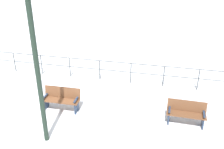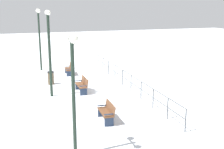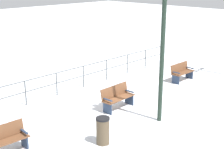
{
  "view_description": "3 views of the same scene",
  "coord_description": "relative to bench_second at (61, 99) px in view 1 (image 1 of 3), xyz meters",
  "views": [
    {
      "loc": [
        8.16,
        4.0,
        5.83
      ],
      "look_at": [
        -1.14,
        1.86,
        1.28
      ],
      "focal_mm": 41.07,
      "sensor_mm": 36.0,
      "label": 1
    },
    {
      "loc": [
        3.52,
        17.15,
        5.37
      ],
      "look_at": [
        -1.53,
        1.57,
        1.39
      ],
      "focal_mm": 46.72,
      "sensor_mm": 36.0,
      "label": 2
    },
    {
      "loc": [
        8.34,
        -9.05,
        5.2
      ],
      "look_at": [
        -0.96,
        0.6,
        1.11
      ],
      "focal_mm": 52.85,
      "sensor_mm": 36.0,
      "label": 3
    }
  ],
  "objects": [
    {
      "name": "ground_plane",
      "position": [
        0.09,
        0.0,
        -0.48
      ],
      "size": [
        80.0,
        80.0,
        0.0
      ],
      "primitive_type": "plane",
      "color": "white",
      "rests_on": "ground"
    },
    {
      "name": "bench_second",
      "position": [
        0.0,
        0.0,
        0.0
      ],
      "size": [
        0.57,
        1.52,
        0.92
      ],
      "rotation": [
        0.0,
        0.0,
        0.02
      ],
      "color": "brown",
      "rests_on": "ground"
    },
    {
      "name": "bench_third",
      "position": [
        -0.11,
        4.9,
        -0.01
      ],
      "size": [
        0.55,
        1.43,
        0.89
      ],
      "rotation": [
        0.0,
        0.0,
        -0.02
      ],
      "color": "brown",
      "rests_on": "ground"
    },
    {
      "name": "lamppost_middle",
      "position": [
        1.92,
        0.24,
        2.69
      ],
      "size": [
        0.27,
        0.94,
        5.03
      ],
      "color": "#1E2D23",
      "rests_on": "ground"
    },
    {
      "name": "waterfront_railing",
      "position": [
        -2.94,
        0.0,
        0.23
      ],
      "size": [
        0.05,
        14.26,
        1.06
      ],
      "color": "#4C5156",
      "rests_on": "ground"
    }
  ]
}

